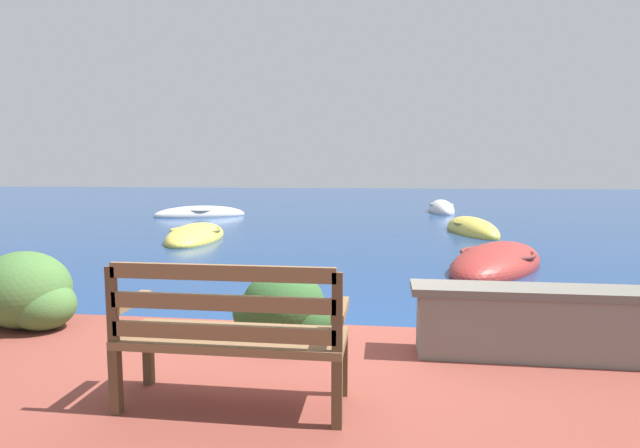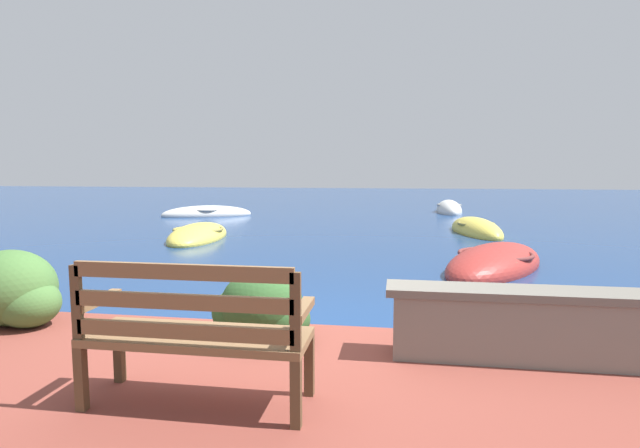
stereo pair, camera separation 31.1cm
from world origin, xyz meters
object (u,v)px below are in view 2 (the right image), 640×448
rowboat_nearest (495,265)px  rowboat_mid (198,236)px  rowboat_distant (449,211)px  rowboat_far (476,231)px  park_bench (194,331)px  rowboat_outer (207,214)px

rowboat_nearest → rowboat_mid: 7.03m
rowboat_nearest → rowboat_distant: size_ratio=1.21×
rowboat_nearest → rowboat_far: 4.83m
park_bench → rowboat_outer: bearing=105.1°
park_bench → rowboat_nearest: (2.85, 5.92, -0.64)m
park_bench → rowboat_outer: 15.40m
rowboat_outer → rowboat_distant: rowboat_distant is taller
rowboat_mid → rowboat_outer: 6.00m
park_bench → rowboat_far: (3.24, 10.74, -0.64)m
rowboat_outer → rowboat_mid: bearing=-95.1°
rowboat_mid → rowboat_distant: size_ratio=1.17×
rowboat_far → rowboat_distant: bearing=170.0°
rowboat_outer → park_bench: bearing=-93.3°
park_bench → rowboat_outer: (-5.65, 14.31, -0.65)m
rowboat_distant → park_bench: bearing=168.0°
rowboat_far → park_bench: bearing=-27.5°
rowboat_nearest → park_bench: bearing=2.0°
park_bench → rowboat_nearest: bearing=57.8°
rowboat_distant → rowboat_nearest: bearing=176.9°
rowboat_mid → rowboat_far: bearing=-80.4°
park_bench → rowboat_distant: park_bench is taller
rowboat_nearest → rowboat_outer: bearing=-106.9°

